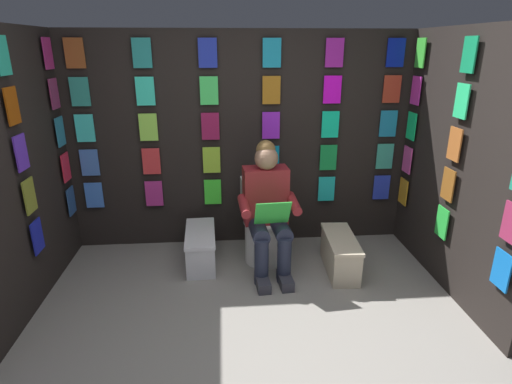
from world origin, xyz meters
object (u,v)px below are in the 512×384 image
Objects in this scene: person_reading at (268,208)px; comic_longbox_near at (201,247)px; toilet at (263,226)px; comic_longbox_far at (340,254)px.

person_reading is 1.75× the size of comic_longbox_near.
person_reading is at bearing 89.43° from toilet.
toilet is at bearing -174.93° from comic_longbox_near.
comic_longbox_far is (-0.68, 0.32, -0.16)m from toilet.
comic_longbox_far is (-1.28, 0.25, 0.00)m from comic_longbox_near.
comic_longbox_far is at bearing 150.27° from toilet.
comic_longbox_far reaches higher than comic_longbox_near.
person_reading is at bearing 164.36° from comic_longbox_near.
toilet is 0.35m from person_reading.
person_reading reaches higher than toilet.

